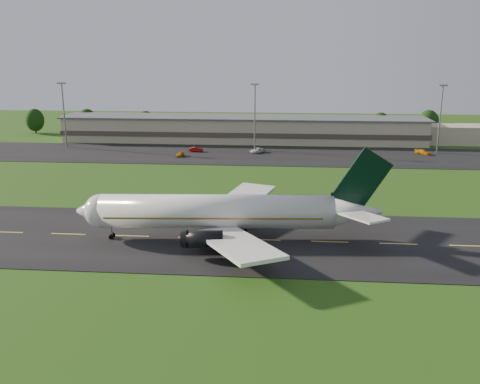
# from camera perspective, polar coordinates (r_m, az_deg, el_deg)

# --- Properties ---
(ground) EXTENTS (360.00, 360.00, 0.00)m
(ground) POSITION_cam_1_polar(r_m,az_deg,el_deg) (89.53, -4.70, -4.95)
(ground) COLOR #264711
(ground) RESTS_ON ground
(taxiway) EXTENTS (220.00, 30.00, 0.10)m
(taxiway) POSITION_cam_1_polar(r_m,az_deg,el_deg) (89.51, -4.70, -4.92)
(taxiway) COLOR black
(taxiway) RESTS_ON ground
(apron) EXTENTS (260.00, 30.00, 0.10)m
(apron) POSITION_cam_1_polar(r_m,az_deg,el_deg) (158.53, -0.42, 3.99)
(apron) COLOR black
(apron) RESTS_ON ground
(airliner) EXTENTS (51.29, 42.07, 15.57)m
(airliner) POSITION_cam_1_polar(r_m,az_deg,el_deg) (87.49, -1.93, -2.17)
(airliner) COLOR white
(airliner) RESTS_ON ground
(terminal) EXTENTS (145.00, 16.00, 8.40)m
(terminal) POSITION_cam_1_polar(r_m,az_deg,el_deg) (181.21, 2.32, 6.65)
(terminal) COLOR tan
(terminal) RESTS_ON ground
(light_mast_west) EXTENTS (2.40, 1.20, 20.35)m
(light_mast_west) POSITION_cam_1_polar(r_m,az_deg,el_deg) (177.96, -18.31, 8.59)
(light_mast_west) COLOR gray
(light_mast_west) RESTS_ON ground
(light_mast_centre) EXTENTS (2.40, 1.20, 20.35)m
(light_mast_centre) POSITION_cam_1_polar(r_m,az_deg,el_deg) (164.13, 1.59, 8.85)
(light_mast_centre) COLOR gray
(light_mast_centre) RESTS_ON ground
(light_mast_east) EXTENTS (2.40, 1.20, 20.35)m
(light_mast_east) POSITION_cam_1_polar(r_m,az_deg,el_deg) (170.08, 20.62, 8.12)
(light_mast_east) COLOR gray
(light_mast_east) RESTS_ON ground
(tree_line) EXTENTS (202.18, 9.59, 10.41)m
(tree_line) POSITION_cam_1_polar(r_m,az_deg,el_deg) (192.10, 11.64, 7.19)
(tree_line) COLOR black
(tree_line) RESTS_ON ground
(service_vehicle_a) EXTENTS (2.11, 4.05, 1.31)m
(service_vehicle_a) POSITION_cam_1_polar(r_m,az_deg,el_deg) (156.68, -6.40, 4.03)
(service_vehicle_a) COLOR #CC860C
(service_vehicle_a) RESTS_ON apron
(service_vehicle_b) EXTENTS (4.27, 1.74, 1.38)m
(service_vehicle_b) POSITION_cam_1_polar(r_m,az_deg,el_deg) (163.51, -4.72, 4.55)
(service_vehicle_b) COLOR #980C0A
(service_vehicle_b) RESTS_ON apron
(service_vehicle_c) EXTENTS (4.95, 5.59, 1.44)m
(service_vehicle_c) POSITION_cam_1_polar(r_m,az_deg,el_deg) (161.50, 1.83, 4.47)
(service_vehicle_c) COLOR silver
(service_vehicle_c) RESTS_ON apron
(service_vehicle_d) EXTENTS (4.82, 4.55, 1.37)m
(service_vehicle_d) POSITION_cam_1_polar(r_m,az_deg,el_deg) (167.79, 18.94, 4.05)
(service_vehicle_d) COLOR orange
(service_vehicle_d) RESTS_ON apron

